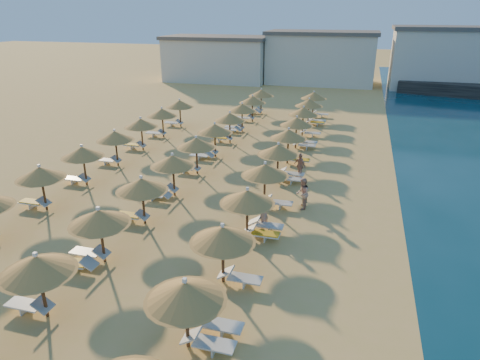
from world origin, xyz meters
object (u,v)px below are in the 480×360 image
(beachgoer_a, at_px, (264,212))
(beachgoer_b, at_px, (302,194))
(parasol_row_west, at_px, (185,152))
(beachgoer_c, at_px, (300,166))
(parasol_row_east, at_px, (272,160))

(beachgoer_a, xyz_separation_m, beachgoer_b, (1.54, 2.65, 0.05))
(parasol_row_west, distance_m, beachgoer_b, 7.69)
(beachgoer_a, height_order, beachgoer_b, beachgoer_b)
(beachgoer_a, distance_m, beachgoer_b, 3.06)
(beachgoer_b, bearing_deg, beachgoer_c, -171.78)
(parasol_row_east, relative_size, beachgoer_c, 25.97)
(beachgoer_c, bearing_deg, beachgoer_a, -57.69)
(beachgoer_a, distance_m, beachgoer_c, 7.23)
(parasol_row_west, bearing_deg, beachgoer_b, -12.15)
(parasol_row_west, height_order, beachgoer_a, parasol_row_west)
(beachgoer_a, bearing_deg, parasol_row_east, -149.33)
(beachgoer_a, bearing_deg, beachgoer_b, 173.72)
(beachgoer_b, bearing_deg, beachgoer_a, -32.18)
(parasol_row_east, height_order, beachgoer_a, parasol_row_east)
(beachgoer_a, xyz_separation_m, beachgoer_c, (0.72, 7.19, -0.00))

